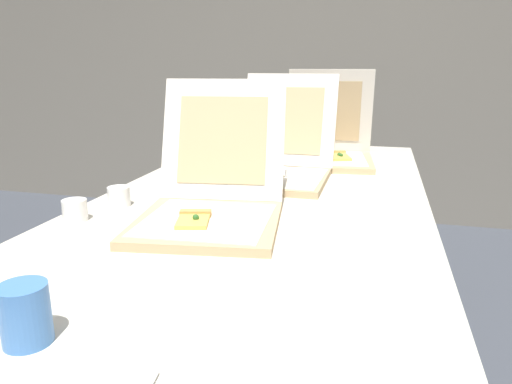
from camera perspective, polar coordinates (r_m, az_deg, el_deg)
name	(u,v)px	position (r m, az deg, el deg)	size (l,w,h in m)	color
wall_back	(337,41)	(3.63, 9.68, 17.35)	(10.00, 0.10, 2.60)	gray
table	(262,213)	(1.45, 0.75, -2.51)	(0.96, 2.05, 0.76)	silver
pizza_box_front	(211,202)	(1.22, -5.45, -1.23)	(0.41, 0.52, 0.35)	tan
pizza_box_middle	(277,164)	(1.66, 2.58, 3.31)	(0.35, 0.46, 0.35)	tan
pizza_box_back	(329,149)	(1.97, 8.67, 5.04)	(0.38, 0.38, 0.37)	tan
cup_white_near_center	(119,197)	(1.40, -16.05, -0.52)	(0.06, 0.06, 0.06)	white
cup_white_near_left	(75,210)	(1.31, -20.81, -2.06)	(0.06, 0.06, 0.06)	white
cup_white_mid	(184,182)	(1.53, -8.63, 1.18)	(0.06, 0.06, 0.06)	white
cup_printed_front	(25,314)	(0.78, -25.84, -13.00)	(0.07, 0.07, 0.09)	#477FCC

